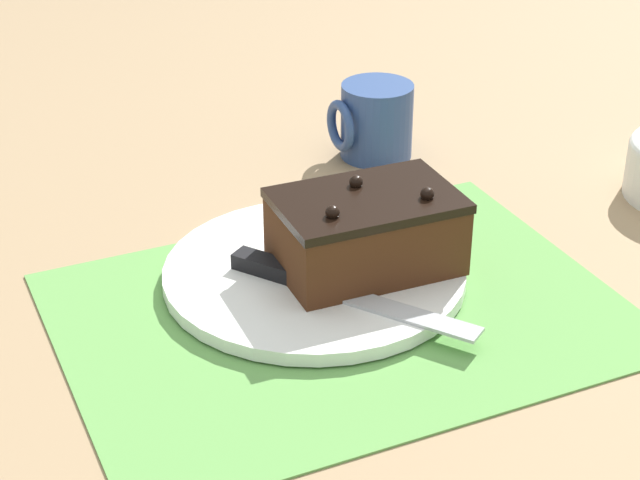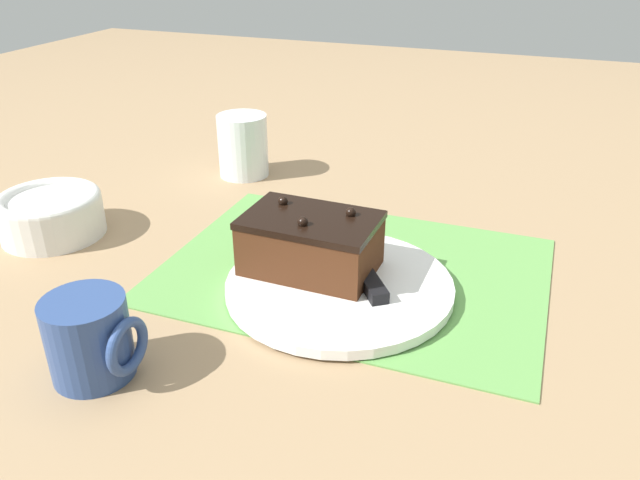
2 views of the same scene
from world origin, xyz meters
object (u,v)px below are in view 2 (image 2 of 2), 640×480
chocolate_cake (311,243)px  coffee_mug (91,338)px  cake_plate (341,286)px  drinking_glass (243,146)px  small_bowl (51,213)px  serving_knife (360,268)px

chocolate_cake → coffee_mug: bearing=-118.6°
cake_plate → drinking_glass: 0.41m
small_bowl → cake_plate: bearing=-0.7°
serving_knife → drinking_glass: size_ratio=1.92×
cake_plate → chocolate_cake: chocolate_cake is taller
coffee_mug → drinking_glass: bearing=101.5°
cake_plate → coffee_mug: bearing=-128.2°
cake_plate → serving_knife: (0.01, 0.03, 0.01)m
serving_knife → cake_plate: bearing=-150.6°
drinking_glass → coffee_mug: bearing=-78.5°
chocolate_cake → drinking_glass: size_ratio=1.52×
drinking_glass → cake_plate: bearing=-47.3°
chocolate_cake → serving_knife: chocolate_cake is taller
small_bowl → coffee_mug: size_ratio=1.58×
cake_plate → serving_knife: size_ratio=1.34×
drinking_glass → chocolate_cake: bearing=-50.7°
chocolate_cake → small_bowl: bearing=-178.3°
chocolate_cake → small_bowl: 0.38m
serving_knife → small_bowl: small_bowl is taller
chocolate_cake → small_bowl: (-0.38, -0.01, -0.02)m
coffee_mug → chocolate_cake: bearing=61.4°
cake_plate → small_bowl: (-0.42, 0.00, 0.02)m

